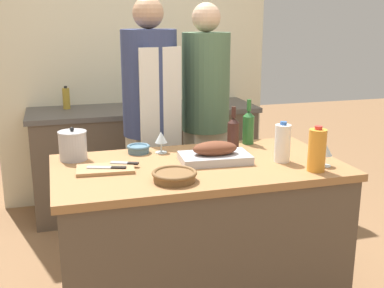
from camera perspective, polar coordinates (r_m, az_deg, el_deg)
kitchen_island at (r=2.76m, az=0.73°, el=-10.92°), size 1.55×0.82×0.86m
back_counter at (r=4.19m, az=-5.58°, el=-1.70°), size 1.91×0.60×0.89m
back_wall at (r=4.37m, az=-6.73°, el=10.02°), size 2.41×0.10×2.55m
roasting_pan at (r=2.63m, az=2.73°, el=-1.20°), size 0.39×0.24×0.12m
wicker_basket at (r=2.33m, az=-2.09°, el=-3.77°), size 0.22×0.22×0.05m
cutting_board at (r=2.53m, az=-10.23°, el=-2.94°), size 0.31×0.20×0.02m
stock_pot at (r=2.74m, az=-13.94°, el=-0.17°), size 0.16×0.16×0.19m
mixing_bowl at (r=2.82m, az=-6.37°, el=-0.54°), size 0.13×0.13×0.05m
juice_jug at (r=2.54m, az=14.59°, el=-0.70°), size 0.09×0.09×0.24m
milk_jug at (r=2.67m, az=10.68°, el=0.11°), size 0.09×0.09×0.22m
wine_bottle_green at (r=3.01m, az=6.70°, el=2.09°), size 0.07×0.07×0.28m
wine_bottle_dark at (r=2.90m, az=4.91°, el=1.43°), size 0.07×0.07×0.25m
wine_glass_left at (r=2.80m, az=-3.69°, el=0.72°), size 0.07×0.07×0.13m
wine_glass_right at (r=2.64m, az=15.54°, el=-0.74°), size 0.07×0.07×0.12m
knife_chef at (r=2.51m, az=-9.93°, el=-2.76°), size 0.20×0.09×0.01m
knife_paring at (r=2.57m, az=-7.88°, el=-2.25°), size 0.15×0.09×0.01m
condiment_bottle_tall at (r=4.13m, az=-14.68°, el=5.25°), size 0.06×0.06×0.19m
condiment_bottle_short at (r=4.04m, az=-0.17°, el=5.72°), size 0.05×0.05×0.22m
condiment_bottle_extra at (r=4.28m, az=0.44°, el=5.90°), size 0.05×0.05×0.17m
person_cook_aproned at (r=3.30m, az=-4.93°, el=3.27°), size 0.37×0.40×1.76m
person_cook_guest at (r=3.49m, az=1.62°, el=3.75°), size 0.34×0.34×1.73m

